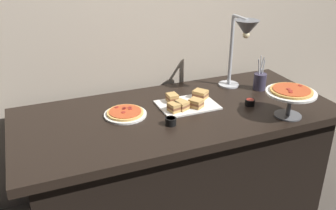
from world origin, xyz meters
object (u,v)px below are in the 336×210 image
(pizza_plate_center, at_px, (291,94))
(sauce_cup_far, at_px, (171,121))
(utensil_holder, at_px, (260,81))
(pizza_plate_front, at_px, (125,113))
(heat_lamp, at_px, (243,36))
(sandwich_platter, at_px, (187,103))
(sauce_cup_near, at_px, (250,102))

(pizza_plate_center, height_order, sauce_cup_far, pizza_plate_center)
(utensil_holder, bearing_deg, pizza_plate_front, -177.43)
(pizza_plate_center, bearing_deg, sauce_cup_far, 166.89)
(heat_lamp, distance_m, pizza_plate_center, 0.49)
(pizza_plate_front, xyz_separation_m, utensil_holder, (0.95, 0.04, 0.05))
(pizza_plate_front, height_order, sandwich_platter, sandwich_platter)
(sauce_cup_far, bearing_deg, heat_lamp, 23.51)
(pizza_plate_front, bearing_deg, utensil_holder, 2.57)
(heat_lamp, bearing_deg, utensil_holder, -3.81)
(pizza_plate_center, height_order, utensil_holder, utensil_holder)
(sauce_cup_near, bearing_deg, pizza_plate_front, 168.31)
(pizza_plate_front, bearing_deg, sauce_cup_far, -46.13)
(sandwich_platter, bearing_deg, sauce_cup_near, -20.71)
(pizza_plate_center, bearing_deg, sauce_cup_near, 120.07)
(heat_lamp, height_order, pizza_plate_center, heat_lamp)
(heat_lamp, bearing_deg, sandwich_platter, -170.34)
(utensil_holder, bearing_deg, sauce_cup_near, -136.20)
(heat_lamp, distance_m, sauce_cup_far, 0.74)
(pizza_plate_front, relative_size, pizza_plate_center, 0.87)
(pizza_plate_front, height_order, pizza_plate_center, pizza_plate_center)
(utensil_holder, bearing_deg, heat_lamp, 176.19)
(pizza_plate_center, bearing_deg, sandwich_platter, 144.46)
(pizza_plate_front, bearing_deg, pizza_plate_center, -22.69)
(sauce_cup_far, bearing_deg, sauce_cup_near, 5.48)
(sandwich_platter, distance_m, sauce_cup_near, 0.39)
(sauce_cup_near, bearing_deg, sauce_cup_far, -174.52)
(pizza_plate_front, xyz_separation_m, sauce_cup_far, (0.20, -0.21, 0.01))
(pizza_plate_front, relative_size, sandwich_platter, 0.71)
(sandwich_platter, distance_m, utensil_holder, 0.57)
(sandwich_platter, xyz_separation_m, utensil_holder, (0.57, 0.06, 0.04))
(heat_lamp, bearing_deg, sauce_cup_near, -103.53)
(sauce_cup_far, distance_m, utensil_holder, 0.79)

